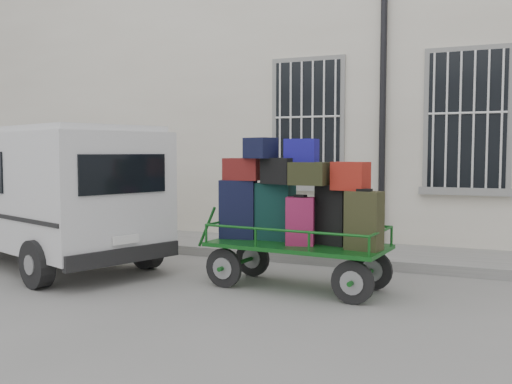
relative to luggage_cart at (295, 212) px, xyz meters
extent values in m
plane|color=slate|center=(-0.43, 0.13, -0.97)|extent=(80.00, 80.00, 0.00)
cube|color=beige|center=(-0.43, 5.63, 2.03)|extent=(24.00, 5.00, 6.00)
cylinder|color=black|center=(0.52, 3.05, 1.83)|extent=(0.11, 0.11, 5.60)
cube|color=black|center=(-0.83, 3.11, 1.28)|extent=(1.20, 0.08, 2.20)
cube|color=gray|center=(-0.83, 3.09, 0.12)|extent=(1.45, 0.22, 0.12)
cube|color=black|center=(1.87, 3.11, 1.28)|extent=(1.20, 0.08, 2.20)
cube|color=gray|center=(1.87, 3.09, 0.12)|extent=(1.45, 0.22, 0.12)
cube|color=slate|center=(-0.43, 2.33, -0.89)|extent=(24.00, 1.70, 0.15)
cylinder|color=black|center=(-0.84, -0.32, -0.72)|extent=(0.51, 0.11, 0.50)
cylinder|color=gray|center=(-0.84, -0.32, -0.72)|extent=(0.28, 0.12, 0.28)
cylinder|color=black|center=(-0.77, 0.44, -0.72)|extent=(0.51, 0.11, 0.50)
cylinder|color=gray|center=(-0.77, 0.44, -0.72)|extent=(0.28, 0.12, 0.28)
cylinder|color=black|center=(0.87, -0.49, -0.72)|extent=(0.51, 0.11, 0.50)
cylinder|color=gray|center=(0.87, -0.49, -0.72)|extent=(0.28, 0.12, 0.28)
cylinder|color=black|center=(0.94, 0.28, -0.72)|extent=(0.51, 0.11, 0.50)
cylinder|color=gray|center=(0.94, 0.28, -0.72)|extent=(0.28, 0.12, 0.28)
cube|color=#13561A|center=(0.05, -0.02, -0.41)|extent=(2.30, 1.21, 0.05)
cylinder|color=#13561A|center=(-1.31, 0.10, -0.26)|extent=(0.29, 0.07, 0.57)
cube|color=black|center=(-0.82, 0.08, 0.00)|extent=(0.51, 0.34, 0.78)
cube|color=black|center=(-0.82, 0.08, 0.40)|extent=(0.20, 0.14, 0.03)
cube|color=black|center=(-0.32, 0.14, -0.02)|extent=(0.49, 0.29, 0.74)
cube|color=black|center=(-0.32, 0.14, 0.37)|extent=(0.20, 0.15, 0.03)
cube|color=maroon|center=(0.12, -0.14, -0.09)|extent=(0.38, 0.29, 0.59)
cube|color=black|center=(0.12, -0.14, 0.22)|extent=(0.15, 0.12, 0.03)
cube|color=black|center=(0.49, 0.07, -0.01)|extent=(0.46, 0.37, 0.75)
cube|color=black|center=(0.49, 0.07, 0.37)|extent=(0.17, 0.14, 0.03)
cube|color=#2B3118|center=(0.92, -0.18, -0.04)|extent=(0.45, 0.33, 0.69)
cube|color=black|center=(0.92, -0.18, 0.32)|extent=(0.17, 0.14, 0.03)
cube|color=#581117|center=(-0.76, 0.11, 0.53)|extent=(0.48, 0.30, 0.29)
cube|color=black|center=(-0.19, 0.01, 0.52)|extent=(0.54, 0.44, 0.33)
cube|color=black|center=(0.23, -0.12, 0.50)|extent=(0.45, 0.35, 0.28)
cube|color=maroon|center=(0.73, -0.06, 0.47)|extent=(0.46, 0.35, 0.34)
cube|color=black|center=(-0.47, 0.00, 0.81)|extent=(0.45, 0.41, 0.26)
cube|color=navy|center=(0.08, 0.03, 0.78)|extent=(0.41, 0.30, 0.29)
cube|color=silver|center=(-3.96, -0.04, 0.21)|extent=(4.39, 3.03, 1.65)
cube|color=silver|center=(-3.96, -0.04, 1.07)|extent=(4.17, 2.84, 0.09)
cube|color=black|center=(-2.06, -0.74, 0.48)|extent=(0.48, 1.22, 0.50)
cube|color=black|center=(-2.06, -0.74, -0.57)|extent=(0.67, 1.63, 0.20)
cube|color=white|center=(-2.03, -0.75, -0.36)|extent=(0.16, 0.37, 0.11)
cylinder|color=black|center=(-4.92, 1.21, -0.66)|extent=(0.66, 0.40, 0.62)
cylinder|color=black|center=(-3.00, -1.29, -0.66)|extent=(0.66, 0.40, 0.62)
cylinder|color=black|center=(-2.42, 0.29, -0.66)|extent=(0.66, 0.40, 0.62)
camera|label=1|loc=(2.34, -6.78, 0.76)|focal=40.00mm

